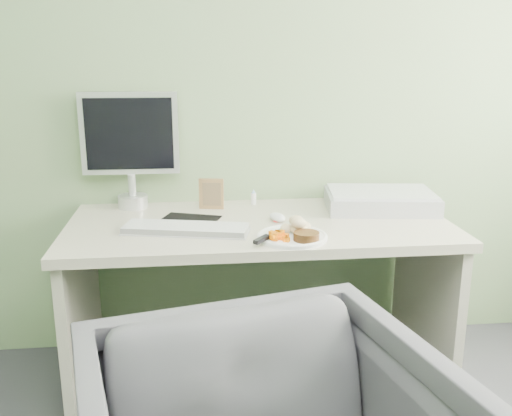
{
  "coord_description": "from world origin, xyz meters",
  "views": [
    {
      "loc": [
        -0.27,
        -0.66,
        1.41
      ],
      "look_at": [
        -0.03,
        1.5,
        0.82
      ],
      "focal_mm": 40.0,
      "sensor_mm": 36.0,
      "label": 1
    }
  ],
  "objects": [
    {
      "name": "keyboard",
      "position": [
        -0.31,
        1.51,
        0.75
      ],
      "size": [
        0.51,
        0.25,
        0.02
      ],
      "primitive_type": "cube",
      "rotation": [
        0.0,
        0.0,
        -0.23
      ],
      "color": "white",
      "rests_on": "desk"
    },
    {
      "name": "steak_knife",
      "position": [
        -0.01,
        1.34,
        0.76
      ],
      "size": [
        0.16,
        0.19,
        0.02
      ],
      "rotation": [
        0.0,
        0.0,
        0.9
      ],
      "color": "silver",
      "rests_on": "plate"
    },
    {
      "name": "plate",
      "position": [
        0.1,
        1.38,
        0.74
      ],
      "size": [
        0.27,
        0.27,
        0.01
      ],
      "primitive_type": "cylinder",
      "color": "white",
      "rests_on": "desk"
    },
    {
      "name": "computer_mouse",
      "position": [
        0.08,
        1.63,
        0.75
      ],
      "size": [
        0.08,
        0.11,
        0.03
      ],
      "primitive_type": "ellipsoid",
      "rotation": [
        0.0,
        0.0,
        0.34
      ],
      "color": "white",
      "rests_on": "desk"
    },
    {
      "name": "steak",
      "position": [
        0.14,
        1.32,
        0.76
      ],
      "size": [
        0.11,
        0.11,
        0.03
      ],
      "primitive_type": "cylinder",
      "rotation": [
        0.0,
        0.0,
        -0.15
      ],
      "color": "black",
      "rests_on": "plate"
    },
    {
      "name": "scanner",
      "position": [
        0.57,
        1.76,
        0.77
      ],
      "size": [
        0.52,
        0.38,
        0.08
      ],
      "primitive_type": "cube",
      "rotation": [
        0.0,
        0.0,
        -0.13
      ],
      "color": "#ACAEB3",
      "rests_on": "desk"
    },
    {
      "name": "wall_back",
      "position": [
        0.0,
        2.0,
        1.35
      ],
      "size": [
        3.5,
        0.0,
        3.5
      ],
      "primitive_type": "plane",
      "rotation": [
        1.57,
        0.0,
        0.0
      ],
      "color": "#6E825B",
      "rests_on": "floor"
    },
    {
      "name": "desk",
      "position": [
        0.0,
        1.62,
        0.55
      ],
      "size": [
        1.6,
        0.75,
        0.73
      ],
      "color": "beige",
      "rests_on": "floor"
    },
    {
      "name": "potato_pile",
      "position": [
        0.12,
        1.4,
        0.78
      ],
      "size": [
        0.12,
        0.09,
        0.06
      ],
      "primitive_type": "ellipsoid",
      "rotation": [
        0.0,
        0.0,
        -0.0
      ],
      "color": "#A88A52",
      "rests_on": "plate"
    },
    {
      "name": "monitor",
      "position": [
        -0.55,
        1.94,
        1.02
      ],
      "size": [
        0.44,
        0.14,
        0.52
      ],
      "rotation": [
        0.0,
        0.0,
        -0.01
      ],
      "color": "silver",
      "rests_on": "desk"
    },
    {
      "name": "mousepad",
      "position": [
        -0.3,
        1.67,
        0.73
      ],
      "size": [
        0.3,
        0.28,
        0.0
      ],
      "primitive_type": "cube",
      "rotation": [
        0.0,
        0.0,
        -0.35
      ],
      "color": "black",
      "rests_on": "desk"
    },
    {
      "name": "eyedrop_bottle",
      "position": [
        0.01,
        1.91,
        0.76
      ],
      "size": [
        0.02,
        0.02,
        0.07
      ],
      "color": "white",
      "rests_on": "desk"
    },
    {
      "name": "photo_frame",
      "position": [
        -0.19,
        1.86,
        0.8
      ],
      "size": [
        0.11,
        0.03,
        0.14
      ],
      "primitive_type": "cube",
      "rotation": [
        0.0,
        0.0,
        -0.19
      ],
      "color": "olive",
      "rests_on": "desk"
    },
    {
      "name": "carrot_heap",
      "position": [
        0.04,
        1.34,
        0.77
      ],
      "size": [
        0.08,
        0.07,
        0.04
      ],
      "primitive_type": "cube",
      "rotation": [
        0.0,
        0.0,
        0.29
      ],
      "color": "orange",
      "rests_on": "plate"
    }
  ]
}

